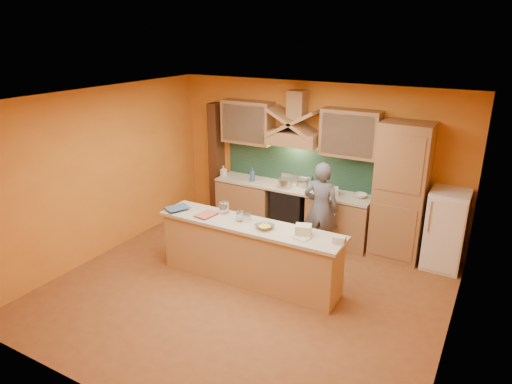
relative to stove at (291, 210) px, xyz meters
The scene contains 36 objects.
floor 2.27m from the stove, 82.23° to the right, with size 5.50×5.00×0.01m, color brown.
ceiling 3.23m from the stove, 82.23° to the right, with size 5.50×5.00×0.01m, color white.
wall_back 1.04m from the stove, 45.00° to the left, with size 5.50×0.02×2.80m, color orange.
wall_front 4.80m from the stove, 86.35° to the right, with size 5.50×0.02×2.80m, color orange.
wall_left 3.43m from the stove, 138.08° to the right, with size 0.02×5.00×2.80m, color orange.
wall_right 3.88m from the stove, 35.80° to the right, with size 0.02×5.00×2.80m, color orange.
base_cabinet_left 0.95m from the stove, behind, with size 1.10×0.60×0.86m, color #A2744A.
base_cabinet_right 0.95m from the stove, ahead, with size 1.10×0.60×0.86m, color #A2744A.
counter_top 0.45m from the stove, behind, with size 3.00×0.62×0.04m, color beige.
stove is the anchor object (origin of this frame).
backsplash 0.85m from the stove, 90.00° to the left, with size 3.00×0.03×0.70m, color #1A3A2C.
range_hood 1.37m from the stove, 90.00° to the left, with size 0.92×0.50×0.24m, color #A2744A.
hood_chimney 1.96m from the stove, 90.00° to the left, with size 0.30×0.30×0.50m, color #A2744A.
upper_cabinet_left 1.85m from the stove, behind, with size 1.00×0.35×0.80m, color #A2744A.
upper_cabinet_right 1.85m from the stove, ahead, with size 1.00×0.35×0.80m, color #A2744A.
pantry_column 2.07m from the stove, ahead, with size 0.80×0.60×2.30m, color #A2744A.
fridge 2.71m from the stove, ahead, with size 0.58×0.60×1.30m, color white.
trim_column_left 1.89m from the stove, behind, with size 0.20×0.30×2.30m, color #472816.
island_body 1.91m from the stove, 83.99° to the right, with size 2.80×0.55×0.88m, color tan.
island_top 1.97m from the stove, 83.99° to the right, with size 2.90×0.62×0.05m, color beige.
person 1.01m from the stove, 33.62° to the right, with size 0.59×0.39×1.63m, color slate.
pot_large 0.54m from the stove, 138.22° to the right, with size 0.26×0.26×0.16m, color #ADADB4.
pot_small 0.55m from the stove, 33.12° to the left, with size 0.21×0.21×0.13m, color #BBBBC2.
soap_bottle_a 1.56m from the stove, behind, with size 0.09×0.09×0.20m, color silver.
soap_bottle_b 1.00m from the stove, behind, with size 0.10×0.10×0.26m, color #345990.
bowl_back 1.37m from the stove, ahead, with size 0.22×0.22×0.07m, color silver.
dish_rack 0.91m from the stove, ahead, with size 0.29×0.23×0.10m, color silver.
book_lower 2.11m from the stove, 108.52° to the right, with size 0.24×0.32×0.03m, color #BC5843.
book_upper 2.33m from the stove, 121.33° to the right, with size 0.25×0.35×0.03m, color #3D5C87.
jar_large 1.86m from the stove, 101.24° to the right, with size 0.15×0.15×0.18m, color silver.
jar_small 1.96m from the stove, 89.25° to the right, with size 0.12×0.12×0.15m, color silver.
kitchen_scale 1.91m from the stove, 86.47° to the right, with size 0.11×0.11×0.09m, color white.
mixing_bowl 2.07m from the stove, 76.16° to the right, with size 0.25×0.25×0.06m, color silver.
cloth 2.31m from the stove, 61.56° to the right, with size 0.22×0.17×0.01m, color beige.
grocery_bag_a 2.21m from the stove, 60.60° to the right, with size 0.22×0.18×0.14m, color beige.
grocery_bag_b 2.51m from the stove, 49.83° to the right, with size 0.16×0.13×0.10m, color beige.
Camera 1 is at (3.01, -5.03, 3.65)m, focal length 32.00 mm.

